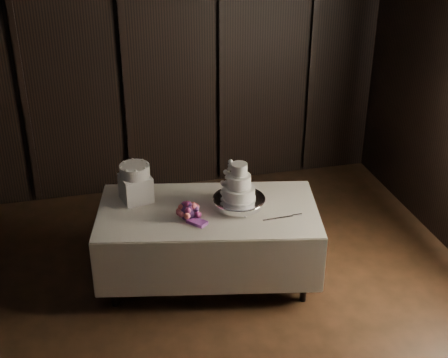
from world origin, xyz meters
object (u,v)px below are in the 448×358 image
display_table (208,241)px  wedding_cake (237,186)px  box_pedestal (136,188)px  small_cake (135,171)px  bouquet (189,211)px  cake_stand (239,203)px

display_table → wedding_cake: wedding_cake is taller
display_table → box_pedestal: size_ratio=8.31×
display_table → small_cake: size_ratio=7.88×
bouquet → box_pedestal: (-0.41, 0.43, 0.06)m
box_pedestal → display_table: bearing=-28.4°
display_table → wedding_cake: bearing=2.5°
wedding_cake → bouquet: wedding_cake is taller
small_cake → bouquet: bearing=-46.2°
cake_stand → display_table: bearing=174.5°
cake_stand → wedding_cake: size_ratio=1.39×
wedding_cake → box_pedestal: wedding_cake is taller
wedding_cake → bouquet: size_ratio=0.91×
bouquet → small_cake: 0.64m
bouquet → cake_stand: bearing=8.6°
cake_stand → wedding_cake: (-0.03, -0.01, 0.18)m
wedding_cake → box_pedestal: size_ratio=1.34×
cake_stand → bouquet: bouquet is taller
wedding_cake → bouquet: 0.49m
wedding_cake → cake_stand: bearing=50.3°
display_table → wedding_cake: size_ratio=6.20×
cake_stand → box_pedestal: size_ratio=1.86×
wedding_cake → box_pedestal: (-0.86, 0.37, -0.10)m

